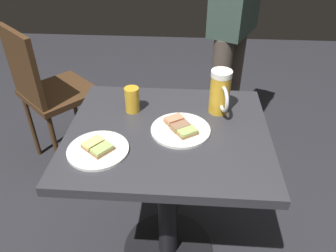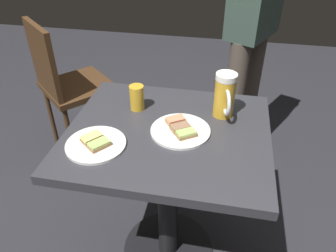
{
  "view_description": "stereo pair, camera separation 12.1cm",
  "coord_description": "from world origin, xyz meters",
  "px_view_note": "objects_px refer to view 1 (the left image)",
  "views": [
    {
      "loc": [
        -0.07,
        0.98,
        1.46
      ],
      "look_at": [
        0.0,
        0.0,
        0.76
      ],
      "focal_mm": 35.04,
      "sensor_mm": 36.0,
      "label": 1
    },
    {
      "loc": [
        -0.19,
        0.97,
        1.46
      ],
      "look_at": [
        0.0,
        0.0,
        0.76
      ],
      "focal_mm": 35.04,
      "sensor_mm": 36.0,
      "label": 2
    }
  ],
  "objects_px": {
    "cafe_chair": "(47,89)",
    "plate_far": "(98,149)",
    "beer_glass_small": "(132,100)",
    "plate_near": "(181,128)",
    "beer_mug": "(220,92)",
    "patron_standing": "(234,15)"
  },
  "relations": [
    {
      "from": "cafe_chair",
      "to": "plate_far",
      "type": "bearing_deg",
      "value": -14.44
    },
    {
      "from": "beer_glass_small",
      "to": "cafe_chair",
      "type": "xyz_separation_m",
      "value": [
        0.6,
        -0.52,
        -0.26
      ]
    },
    {
      "from": "plate_far",
      "to": "beer_glass_small",
      "type": "distance_m",
      "value": 0.28
    },
    {
      "from": "plate_near",
      "to": "beer_glass_small",
      "type": "distance_m",
      "value": 0.24
    },
    {
      "from": "beer_mug",
      "to": "plate_far",
      "type": "bearing_deg",
      "value": 33.3
    },
    {
      "from": "plate_near",
      "to": "beer_glass_small",
      "type": "height_order",
      "value": "beer_glass_small"
    },
    {
      "from": "plate_near",
      "to": "plate_far",
      "type": "bearing_deg",
      "value": 27.06
    },
    {
      "from": "beer_mug",
      "to": "cafe_chair",
      "type": "height_order",
      "value": "beer_mug"
    },
    {
      "from": "plate_near",
      "to": "beer_mug",
      "type": "xyz_separation_m",
      "value": [
        -0.15,
        -0.14,
        0.08
      ]
    },
    {
      "from": "beer_glass_small",
      "to": "plate_near",
      "type": "bearing_deg",
      "value": 148.54
    },
    {
      "from": "plate_far",
      "to": "patron_standing",
      "type": "xyz_separation_m",
      "value": [
        -0.53,
        -0.96,
        0.18
      ]
    },
    {
      "from": "cafe_chair",
      "to": "patron_standing",
      "type": "distance_m",
      "value": 1.13
    },
    {
      "from": "plate_near",
      "to": "cafe_chair",
      "type": "height_order",
      "value": "cafe_chair"
    },
    {
      "from": "beer_mug",
      "to": "plate_near",
      "type": "bearing_deg",
      "value": 42.97
    },
    {
      "from": "beer_mug",
      "to": "patron_standing",
      "type": "relative_size",
      "value": 0.11
    },
    {
      "from": "cafe_chair",
      "to": "beer_mug",
      "type": "bearing_deg",
      "value": 13.86
    },
    {
      "from": "beer_mug",
      "to": "beer_glass_small",
      "type": "height_order",
      "value": "beer_mug"
    },
    {
      "from": "beer_glass_small",
      "to": "cafe_chair",
      "type": "height_order",
      "value": "cafe_chair"
    },
    {
      "from": "patron_standing",
      "to": "beer_mug",
      "type": "bearing_deg",
      "value": 16.76
    },
    {
      "from": "plate_far",
      "to": "cafe_chair",
      "type": "bearing_deg",
      "value": -56.35
    },
    {
      "from": "plate_near",
      "to": "beer_glass_small",
      "type": "bearing_deg",
      "value": -31.46
    },
    {
      "from": "beer_mug",
      "to": "beer_glass_small",
      "type": "xyz_separation_m",
      "value": [
        0.35,
        0.02,
        -0.04
      ]
    }
  ]
}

